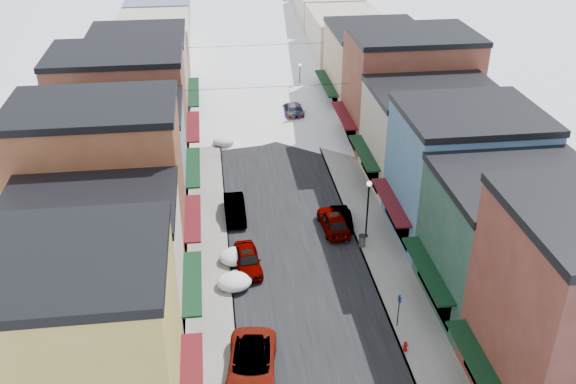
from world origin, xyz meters
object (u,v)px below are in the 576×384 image
object	(u,v)px
car_white_suv	(252,365)
car_dark_hatch	(235,209)
streetlamp_near	(368,202)
car_green_sedan	(341,217)
fire_hydrant	(405,346)
car_silver_sedan	(248,260)
trash_can	(362,241)

from	to	relation	value
car_white_suv	car_dark_hatch	xyz separation A→B (m)	(0.00, 18.36, -0.06)
streetlamp_near	car_green_sedan	bearing A→B (deg)	123.80
fire_hydrant	streetlamp_near	size ratio (longest dim) A/B	0.14
car_dark_hatch	car_green_sedan	size ratio (longest dim) A/B	1.19
car_silver_sedan	car_green_sedan	xyz separation A→B (m)	(8.06, 5.24, -0.10)
car_green_sedan	car_silver_sedan	bearing A→B (deg)	35.91
car_silver_sedan	trash_can	bearing A→B (deg)	6.15
car_silver_sedan	streetlamp_near	distance (m)	10.34
trash_can	streetlamp_near	bearing A→B (deg)	64.77
car_silver_sedan	trash_can	distance (m)	9.12
car_green_sedan	fire_hydrant	size ratio (longest dim) A/B	5.86
car_dark_hatch	car_green_sedan	bearing A→B (deg)	-15.71
trash_can	car_dark_hatch	bearing A→B (deg)	148.40
car_white_suv	fire_hydrant	world-z (taller)	car_white_suv
car_dark_hatch	fire_hydrant	distance (m)	19.96
car_silver_sedan	car_green_sedan	world-z (taller)	car_silver_sedan
car_white_suv	fire_hydrant	size ratio (longest dim) A/B	8.89
car_green_sedan	fire_hydrant	distance (m)	15.32
car_white_suv	car_dark_hatch	world-z (taller)	car_white_suv
car_green_sedan	trash_can	size ratio (longest dim) A/B	4.17
car_dark_hatch	trash_can	size ratio (longest dim) A/B	4.98
car_white_suv	streetlamp_near	size ratio (longest dim) A/B	1.23
car_green_sedan	fire_hydrant	bearing A→B (deg)	96.26
car_dark_hatch	trash_can	distance (m)	11.15
car_white_suv	streetlamp_near	bearing A→B (deg)	61.41
car_white_suv	car_green_sedan	size ratio (longest dim) A/B	1.52
fire_hydrant	streetlamp_near	world-z (taller)	streetlamp_near
car_white_suv	car_silver_sedan	distance (m)	10.87
car_silver_sedan	fire_hydrant	bearing A→B (deg)	-52.61
trash_can	car_white_suv	bearing A→B (deg)	-127.21
car_silver_sedan	car_green_sedan	size ratio (longest dim) A/B	1.12
car_silver_sedan	car_white_suv	bearing A→B (deg)	-97.16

